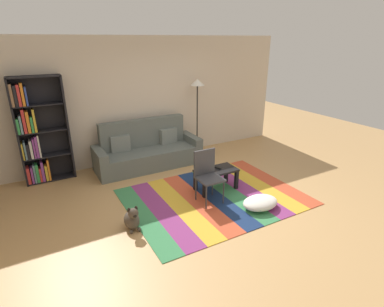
{
  "coord_description": "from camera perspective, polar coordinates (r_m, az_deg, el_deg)",
  "views": [
    {
      "loc": [
        -2.47,
        -3.83,
        2.63
      ],
      "look_at": [
        0.05,
        0.7,
        0.65
      ],
      "focal_mm": 28.23,
      "sensor_mm": 36.0,
      "label": 1
    }
  ],
  "objects": [
    {
      "name": "ground_plane",
      "position": [
        5.26,
        3.28,
        -9.12
      ],
      "size": [
        14.0,
        14.0,
        0.0
      ],
      "primitive_type": "plane",
      "color": "tan"
    },
    {
      "name": "back_wall",
      "position": [
        6.96,
        -7.92,
        10.1
      ],
      "size": [
        6.8,
        0.1,
        2.7
      ],
      "primitive_type": "cube",
      "color": "beige",
      "rests_on": "ground_plane"
    },
    {
      "name": "rug",
      "position": [
        5.41,
        4.22,
        -8.17
      ],
      "size": [
        2.99,
        2.23,
        0.01
      ],
      "color": "#387F4C",
      "rests_on": "ground_plane"
    },
    {
      "name": "couch",
      "position": [
        6.64,
        -8.4,
        0.46
      ],
      "size": [
        2.26,
        0.8,
        1.0
      ],
      "color": "#59605B",
      "rests_on": "ground_plane"
    },
    {
      "name": "bookshelf",
      "position": [
        6.36,
        -27.22,
        3.21
      ],
      "size": [
        0.9,
        0.28,
        2.02
      ],
      "color": "black",
      "rests_on": "ground_plane"
    },
    {
      "name": "coffee_table",
      "position": [
        5.53,
        4.59,
        -3.81
      ],
      "size": [
        0.77,
        0.41,
        0.39
      ],
      "color": "black",
      "rests_on": "rug"
    },
    {
      "name": "pouf",
      "position": [
        5.15,
        12.77,
        -9.03
      ],
      "size": [
        0.62,
        0.45,
        0.19
      ],
      "primitive_type": "ellipsoid",
      "color": "white",
      "rests_on": "rug"
    },
    {
      "name": "dog",
      "position": [
        4.59,
        -11.26,
        -12.06
      ],
      "size": [
        0.22,
        0.35,
        0.4
      ],
      "color": "#473D33",
      "rests_on": "ground_plane"
    },
    {
      "name": "standing_lamp",
      "position": [
        7.0,
        1.01,
        11.51
      ],
      "size": [
        0.32,
        0.32,
        1.78
      ],
      "color": "black",
      "rests_on": "ground_plane"
    },
    {
      "name": "tv_remote",
      "position": [
        5.56,
        4.83,
        -2.68
      ],
      "size": [
        0.09,
        0.16,
        0.02
      ],
      "primitive_type": "cube",
      "rotation": [
        0.0,
        0.0,
        0.34
      ],
      "color": "black",
      "rests_on": "coffee_table"
    },
    {
      "name": "folding_chair",
      "position": [
        5.08,
        2.89,
        -3.48
      ],
      "size": [
        0.4,
        0.4,
        0.9
      ],
      "rotation": [
        0.0,
        0.0,
        -0.92
      ],
      "color": "#38383D",
      "rests_on": "ground_plane"
    }
  ]
}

